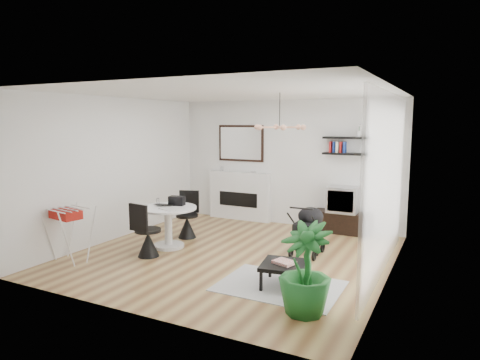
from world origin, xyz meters
The scene contains 25 objects.
floor centered at (0.00, 0.00, 0.00)m, with size 5.00×5.00×0.00m, color brown.
ceiling centered at (0.00, 0.00, 2.70)m, with size 5.00×5.00×0.00m, color white.
wall_back centered at (0.00, 2.50, 1.35)m, with size 5.00×5.00×0.00m, color white.
wall_left centered at (-2.50, 0.00, 1.35)m, with size 5.00×5.00×0.00m, color white.
wall_right centered at (2.50, 0.00, 1.35)m, with size 5.00×5.00×0.00m, color white.
sheer_curtain centered at (2.40, 0.20, 1.35)m, with size 0.04×3.60×2.60m, color white.
fireplace centered at (-1.10, 2.42, 0.69)m, with size 1.50×0.17×2.16m.
shelf_lower centered at (1.30, 2.37, 1.60)m, with size 0.90×0.25×0.04m, color black.
shelf_upper centered at (1.30, 2.37, 1.92)m, with size 0.90×0.25×0.04m, color black.
pendant_lamp centered at (0.70, 0.30, 2.15)m, with size 0.90×0.90×0.10m, color tan, non-canonical shape.
tv_console centered at (1.30, 2.29, 0.22)m, with size 1.15×0.40×0.43m, color black.
crt_tv centered at (1.31, 2.29, 0.69)m, with size 0.60×0.52×0.52m.
dining_table centered at (-1.23, -0.13, 0.49)m, with size 1.01×1.01×0.74m.
laptop centered at (-1.35, -0.15, 0.75)m, with size 0.36×0.23×0.03m, color black.
black_bag centered at (-1.19, 0.08, 0.82)m, with size 0.27×0.16×0.16m, color black.
newspaper centered at (-1.07, -0.25, 0.74)m, with size 0.37×0.30×0.01m, color white.
drinking_glass centered at (-1.56, 0.01, 0.79)m, with size 0.06×0.06×0.10m, color white.
chair_far centered at (-1.31, 0.58, 0.28)m, with size 0.47×0.48×0.90m.
chair_near centered at (-1.23, -0.72, 0.29)m, with size 0.44×0.46×0.92m.
drying_rack centered at (-2.18, -1.48, 0.46)m, with size 0.68×0.65×0.88m.
stroller centered at (1.11, 0.64, 0.38)m, with size 0.45×0.74×0.89m.
rug centered at (1.22, -0.94, 0.01)m, with size 1.64×1.18×0.01m, color #A8A8A8.
coffee_table centered at (1.28, -0.91, 0.29)m, with size 0.71×0.71×0.32m.
magazines centered at (1.28, -0.92, 0.35)m, with size 0.28×0.22×0.04m, color #B93D2E.
potted_plant centered at (1.79, -1.59, 0.55)m, with size 0.61×0.61×1.09m, color #1C6224.
Camera 1 is at (3.28, -6.19, 2.25)m, focal length 32.00 mm.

